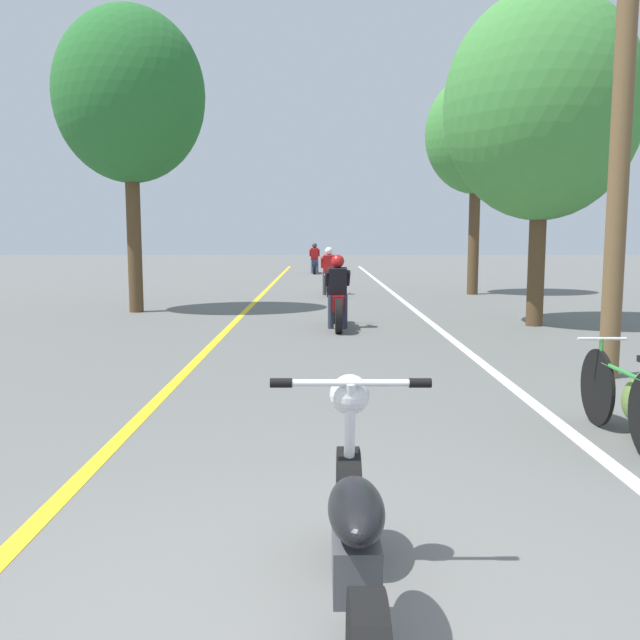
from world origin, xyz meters
name	(u,v)px	position (x,y,z in m)	size (l,w,h in m)	color
lane_stripe_center	(239,315)	(-1.70, 12.04, 0.00)	(0.14, 48.00, 0.01)	yellow
lane_stripe_edge	(419,315)	(2.26, 12.04, 0.00)	(0.14, 48.00, 0.01)	white
utility_pole	(618,133)	(3.60, 5.54, 2.95)	(1.10, 0.24, 5.72)	brown
roadside_tree_right_near	(540,107)	(4.20, 10.38, 4.14)	(3.70, 3.33, 6.28)	#513A23
roadside_tree_right_far	(474,135)	(4.59, 17.48, 4.64)	(2.99, 2.69, 6.39)	#513A23
roadside_tree_left	(127,96)	(-4.19, 12.76, 4.80)	(3.33, 3.00, 6.75)	#513A23
motorcycle_foreground	(353,543)	(0.18, 0.09, 0.42)	(0.80, 2.11, 1.04)	black
motorcycle_rider_lead	(335,300)	(0.36, 10.00, 0.53)	(0.50, 1.99, 1.39)	black
motorcycle_rider_mid	(326,277)	(0.29, 17.33, 0.53)	(0.50, 2.11, 1.41)	black
motorcycle_rider_far	(312,262)	(-0.23, 28.87, 0.53)	(0.50, 2.08, 1.41)	black
bicycle_parked	(619,397)	(2.59, 2.90, 0.38)	(0.44, 1.72, 0.83)	black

